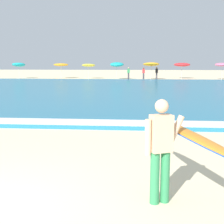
% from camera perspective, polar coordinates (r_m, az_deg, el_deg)
% --- Properties ---
extents(sea, '(120.00, 28.00, 0.14)m').
position_cam_1_polar(sea, '(24.44, -1.19, 4.09)').
color(sea, teal).
rests_on(sea, ground).
extents(surf_foam, '(120.00, 1.12, 0.01)m').
position_cam_1_polar(surf_foam, '(11.31, -8.30, -1.80)').
color(surf_foam, white).
rests_on(surf_foam, sea).
extents(surfer_with_board, '(1.44, 2.81, 1.73)m').
position_cam_1_polar(surfer_with_board, '(5.15, 11.57, -5.23)').
color(surfer_with_board, '#338E56').
rests_on(surfer_with_board, ground).
extents(beach_umbrella_0, '(1.75, 1.79, 2.21)m').
position_cam_1_polar(beach_umbrella_0, '(43.82, -16.90, 8.38)').
color(beach_umbrella_0, beige).
rests_on(beach_umbrella_0, ground).
extents(beach_umbrella_1, '(2.04, 2.05, 2.06)m').
position_cam_1_polar(beach_umbrella_1, '(43.20, -9.42, 8.63)').
color(beach_umbrella_1, beige).
rests_on(beach_umbrella_1, ground).
extents(beach_umbrella_2, '(1.80, 1.82, 2.04)m').
position_cam_1_polar(beach_umbrella_2, '(41.67, -4.36, 8.62)').
color(beach_umbrella_2, beige).
rests_on(beach_umbrella_2, ground).
extents(beach_umbrella_3, '(1.76, 1.80, 2.27)m').
position_cam_1_polar(beach_umbrella_3, '(40.11, 0.90, 8.78)').
color(beach_umbrella_3, beige).
rests_on(beach_umbrella_3, ground).
extents(beach_umbrella_4, '(2.05, 2.08, 2.25)m').
position_cam_1_polar(beach_umbrella_4, '(39.73, 7.27, 8.76)').
color(beach_umbrella_4, beige).
rests_on(beach_umbrella_4, ground).
extents(beach_umbrella_5, '(2.18, 2.19, 2.14)m').
position_cam_1_polar(beach_umbrella_5, '(42.70, 12.82, 8.54)').
color(beach_umbrella_5, beige).
rests_on(beach_umbrella_5, ground).
extents(beach_umbrella_6, '(1.84, 1.85, 2.14)m').
position_cam_1_polar(beach_umbrella_6, '(41.39, 19.76, 8.25)').
color(beach_umbrella_6, beige).
rests_on(beach_umbrella_6, ground).
extents(beachgoer_near_row_left, '(0.32, 0.20, 1.58)m').
position_cam_1_polar(beachgoer_near_row_left, '(39.69, 3.08, 7.23)').
color(beachgoer_near_row_left, '#383842').
rests_on(beachgoer_near_row_left, ground).
extents(beachgoer_near_row_mid, '(0.32, 0.20, 1.58)m').
position_cam_1_polar(beachgoer_near_row_mid, '(40.51, 8.26, 7.19)').
color(beachgoer_near_row_mid, '#383842').
rests_on(beachgoer_near_row_mid, ground).
extents(beachgoer_near_row_right, '(0.32, 0.20, 1.58)m').
position_cam_1_polar(beachgoer_near_row_right, '(39.43, 5.86, 7.18)').
color(beachgoer_near_row_right, '#383842').
rests_on(beachgoer_near_row_right, ground).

